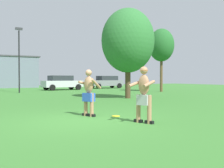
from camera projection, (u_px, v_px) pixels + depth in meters
The scene contains 9 objects.
ground_plane at pixel (83, 121), 8.15m from camera, with size 80.00×80.00×0.00m, color #38752D.
player_with_cap at pixel (144, 92), 7.67m from camera, with size 0.75×0.72×1.67m.
player_in_blue at pixel (89, 92), 9.05m from camera, with size 0.72×0.70×1.61m.
frisbee at pixel (116, 116), 9.03m from camera, with size 0.28×0.28×0.03m, color yellow.
car_silver_near_post at pixel (62, 82), 28.93m from camera, with size 4.46×2.37×1.58m.
car_gray_mid_lot at pixel (106, 82), 33.94m from camera, with size 4.37×2.17×1.58m.
lamp_post at pixel (19, 53), 23.22m from camera, with size 0.60×0.24×5.75m.
tree_right_field at pixel (128, 41), 17.01m from camera, with size 3.42×3.42×5.81m.
tree_behind_players at pixel (161, 45), 25.28m from camera, with size 2.43×2.43×6.05m.
Camera 1 is at (-3.11, -7.55, 1.32)m, focal length 42.28 mm.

